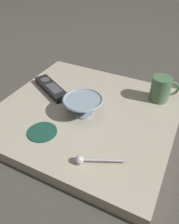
# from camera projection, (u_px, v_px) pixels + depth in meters

# --- Properties ---
(ground_plane) EXTENTS (6.00, 6.00, 0.00)m
(ground_plane) POSITION_uv_depth(u_px,v_px,m) (86.00, 119.00, 0.83)
(ground_plane) COLOR #47423D
(table) EXTENTS (0.59, 0.62, 0.04)m
(table) POSITION_uv_depth(u_px,v_px,m) (86.00, 114.00, 0.82)
(table) COLOR #B7AD99
(table) RESTS_ON ground
(cereal_bowl) EXTENTS (0.14, 0.14, 0.06)m
(cereal_bowl) POSITION_uv_depth(u_px,v_px,m) (82.00, 105.00, 0.77)
(cereal_bowl) COLOR #8C9EAD
(cereal_bowl) RESTS_ON table
(coffee_mug) EXTENTS (0.07, 0.10, 0.09)m
(coffee_mug) POSITION_uv_depth(u_px,v_px,m) (161.00, 89.00, 0.83)
(coffee_mug) COLOR #4C724C
(coffee_mug) RESTS_ON table
(teaspoon) EXTENTS (0.07, 0.13, 0.02)m
(teaspoon) POSITION_uv_depth(u_px,v_px,m) (85.00, 160.00, 0.61)
(teaspoon) COLOR silver
(teaspoon) RESTS_ON table
(tv_remote_near) EXTENTS (0.14, 0.20, 0.03)m
(tv_remote_near) POSITION_uv_depth(u_px,v_px,m) (51.00, 88.00, 0.90)
(tv_remote_near) COLOR black
(tv_remote_near) RESTS_ON table
(drink_coaster) EXTENTS (0.09, 0.09, 0.01)m
(drink_coaster) POSITION_uv_depth(u_px,v_px,m) (42.00, 132.00, 0.71)
(drink_coaster) COLOR #194738
(drink_coaster) RESTS_ON table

